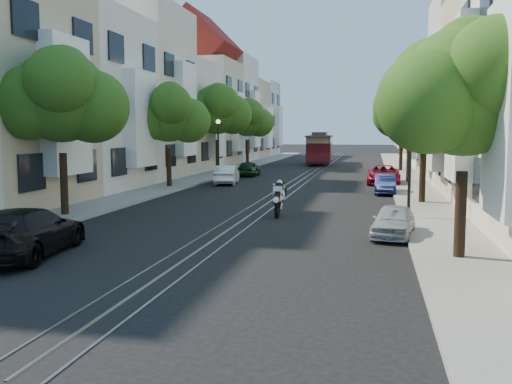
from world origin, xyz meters
The scene contains 27 objects.
ground centered at (0.00, 28.00, 0.00)m, with size 200.00×200.00×0.00m, color black.
sidewalk_east centered at (7.25, 28.00, 0.06)m, with size 2.50×80.00×0.12m, color gray.
sidewalk_west centered at (-7.25, 28.00, 0.06)m, with size 2.50×80.00×0.12m, color gray.
rail_left centered at (-0.55, 28.00, 0.01)m, with size 0.06×80.00×0.02m, color gray.
rail_slot centered at (0.00, 28.00, 0.01)m, with size 0.06×80.00×0.02m, color gray.
rail_right centered at (0.55, 28.00, 0.01)m, with size 0.06×80.00×0.02m, color gray.
lane_line centered at (0.00, 28.00, 0.00)m, with size 0.08×80.00×0.01m, color tan.
townhouses_east centered at (11.87, 27.91, 5.18)m, with size 7.75×72.00×12.00m.
townhouses_west centered at (-11.87, 27.91, 5.08)m, with size 7.75×72.00×11.76m.
tree_e_a centered at (7.26, -3.02, 4.40)m, with size 4.72×3.87×6.27m.
tree_e_b centered at (7.26, 8.98, 4.73)m, with size 4.93×4.08×6.68m.
tree_e_c centered at (7.26, 19.98, 4.60)m, with size 4.84×3.99×6.52m.
tree_e_d centered at (7.26, 30.98, 4.87)m, with size 5.01×4.16×6.85m.
tree_w_a centered at (-7.14, 1.98, 4.73)m, with size 4.93×4.08×6.68m.
tree_w_b centered at (-7.14, 13.98, 4.40)m, with size 4.72×3.87×6.27m.
tree_w_c centered at (-7.14, 24.98, 5.07)m, with size 5.13×4.28×7.09m.
tree_w_d centered at (-7.14, 35.98, 4.60)m, with size 4.84×3.99×6.52m.
lamp_east centered at (6.30, 4.00, 2.85)m, with size 0.32×0.32×4.16m.
lamp_west centered at (-6.30, 22.00, 2.85)m, with size 0.32×0.32×4.16m.
sportbike_rider centered at (1.18, 4.10, 0.82)m, with size 0.51×2.12×1.46m.
cable_car centered at (-0.50, 39.98, 1.80)m, with size 2.80×7.98×3.03m.
parked_car_e_near centered at (5.60, 0.17, 0.53)m, with size 1.25×3.10×1.06m, color #A9ADB5.
parked_car_e_mid centered at (5.60, 13.31, 0.53)m, with size 1.12×3.21×1.06m, color #0D1644.
parked_car_e_far centered at (5.60, 19.06, 0.62)m, with size 2.05×4.44×1.23m, color maroon.
parked_car_w_near centered at (-4.40, -4.83, 0.68)m, with size 1.91×4.71×1.37m, color black.
parked_car_w_mid centered at (-4.40, 17.15, 0.61)m, with size 1.29×3.70×1.22m, color white.
parked_car_w_far centered at (-4.40, 23.82, 0.58)m, with size 1.37×3.41×1.16m, color black.
Camera 1 is at (4.91, -18.68, 3.45)m, focal length 40.00 mm.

